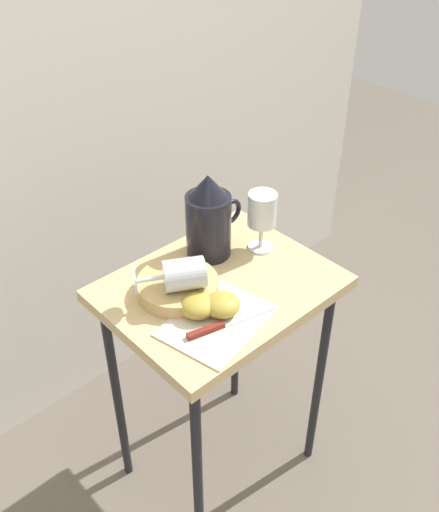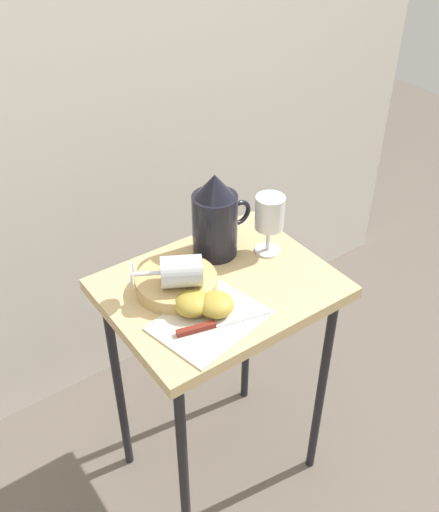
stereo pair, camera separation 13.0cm
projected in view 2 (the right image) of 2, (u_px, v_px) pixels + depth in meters
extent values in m
plane|color=#665B51|center=(219.00, 462.00, 1.76)|extent=(6.00, 6.00, 0.00)
cube|color=silver|center=(94.00, 62.00, 1.49)|extent=(2.40, 0.03, 2.12)
cube|color=tan|center=(219.00, 289.00, 1.36)|extent=(0.52, 0.41, 0.03)
cylinder|color=black|center=(184.00, 475.00, 1.36)|extent=(0.02, 0.02, 0.67)
cylinder|color=black|center=(321.00, 390.00, 1.56)|extent=(0.02, 0.02, 0.67)
cylinder|color=black|center=(118.00, 387.00, 1.57)|extent=(0.02, 0.02, 0.67)
cylinder|color=black|center=(247.00, 322.00, 1.77)|extent=(0.02, 0.02, 0.67)
cube|color=beige|center=(210.00, 321.00, 1.24)|extent=(0.26, 0.22, 0.00)
cylinder|color=tan|center=(177.00, 283.00, 1.32)|extent=(0.19, 0.19, 0.03)
cylinder|color=black|center=(215.00, 225.00, 1.40)|extent=(0.11, 0.11, 0.16)
cylinder|color=orange|center=(215.00, 236.00, 1.42)|extent=(0.10, 0.10, 0.09)
cone|color=black|center=(215.00, 186.00, 1.33)|extent=(0.09, 0.09, 0.06)
torus|color=black|center=(239.00, 213.00, 1.43)|extent=(0.07, 0.01, 0.07)
cylinder|color=silver|center=(267.00, 250.00, 1.45)|extent=(0.06, 0.06, 0.00)
cylinder|color=silver|center=(268.00, 238.00, 1.43)|extent=(0.01, 0.01, 0.07)
cylinder|color=silver|center=(270.00, 212.00, 1.38)|extent=(0.07, 0.07, 0.08)
cylinder|color=orange|center=(269.00, 219.00, 1.39)|extent=(0.06, 0.06, 0.04)
cylinder|color=silver|center=(181.00, 271.00, 1.27)|extent=(0.11, 0.11, 0.07)
cylinder|color=silver|center=(147.00, 274.00, 1.26)|extent=(0.06, 0.04, 0.01)
cylinder|color=silver|center=(132.00, 275.00, 1.26)|extent=(0.03, 0.05, 0.06)
ellipsoid|color=#B29938|center=(192.00, 303.00, 1.25)|extent=(0.08, 0.08, 0.04)
ellipsoid|color=#B29938|center=(216.00, 305.00, 1.25)|extent=(0.08, 0.08, 0.04)
cube|color=silver|center=(243.00, 318.00, 1.25)|extent=(0.13, 0.05, 0.00)
cube|color=maroon|center=(196.00, 329.00, 1.21)|extent=(0.09, 0.03, 0.01)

